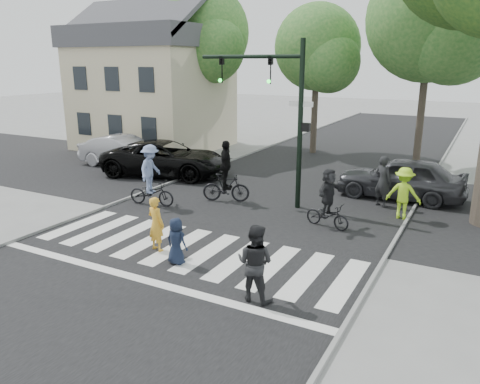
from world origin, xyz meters
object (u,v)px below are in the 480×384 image
Objects in this scene: car_silver at (124,151)px; cyclist_left at (151,179)px; pedestrian_woman at (156,224)px; car_suv at (166,158)px; traffic_signal at (279,100)px; car_grey at (401,178)px; pedestrian_adult at (255,263)px; pedestrian_child at (176,241)px; cyclist_mid at (226,177)px; cyclist_right at (328,202)px.

cyclist_left is at bearing -133.79° from car_silver.
car_suv is (-5.30, 7.50, 0.03)m from pedestrian_woman.
car_suv is at bearing 120.49° from cyclist_left.
cyclist_left is at bearing -151.04° from traffic_signal.
car_suv is 10.54m from car_grey.
car_suv is at bearing 164.55° from traffic_signal.
pedestrian_woman is 3.97m from pedestrian_adult.
car_silver is (-9.49, 8.62, 0.14)m from pedestrian_child.
pedestrian_adult reaches higher than car_grey.
cyclist_left is 4.74m from car_suv.
cyclist_mid is (-1.90, -0.53, -2.93)m from traffic_signal.
car_silver is (-7.76, 2.96, -0.19)m from cyclist_mid.
traffic_signal is 8.00m from pedestrian_adult.
traffic_signal is 2.61× the size of cyclist_left.
pedestrian_adult is at bearing -7.45° from car_grey.
traffic_signal is 3.77× the size of pedestrian_woman.
car_suv is at bearing -47.10° from pedestrian_child.
traffic_signal is 1.23× the size of car_grey.
cyclist_mid reaches higher than pedestrian_woman.
car_grey reaches higher than pedestrian_child.
pedestrian_woman is 9.18m from car_suv.
traffic_signal is 1.26× the size of car_silver.
pedestrian_adult is 8.15m from cyclist_left.
pedestrian_child is 12.82m from car_silver.
traffic_signal is 5.86m from car_grey.
car_silver is at bearing -86.87° from car_grey.
car_silver is at bearing 139.64° from cyclist_left.
pedestrian_adult is 0.79× the size of cyclist_left.
traffic_signal reaches higher than cyclist_left.
cyclist_mid is (2.21, 1.75, -0.02)m from cyclist_left.
pedestrian_adult is 12.61m from car_suv.
cyclist_left is 0.47× the size of car_grey.
cyclist_mid is at bearing -129.73° from car_suv.
cyclist_right is 0.40× the size of car_grey.
pedestrian_child is 0.54× the size of cyclist_mid.
car_suv is 1.22× the size of car_grey.
pedestrian_child is 5.92m from cyclist_mid.
car_silver is (-9.66, 2.43, -3.12)m from traffic_signal.
pedestrian_child is 5.56m from cyclist_left.
cyclist_left reaches higher than cyclist_right.
traffic_signal is 2.53× the size of cyclist_mid.
car_grey reaches higher than car_silver.
pedestrian_woman is 0.88× the size of pedestrian_adult.
car_suv is (-9.00, 3.32, -0.05)m from cyclist_right.
pedestrian_child is 10.12m from car_grey.
traffic_signal is at bearing -118.40° from car_suv.
traffic_signal reaches higher than car_silver.
pedestrian_child is 2.84m from pedestrian_adult.
cyclist_left is 2.82m from cyclist_mid.
pedestrian_adult is (3.76, -1.27, 0.11)m from pedestrian_woman.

